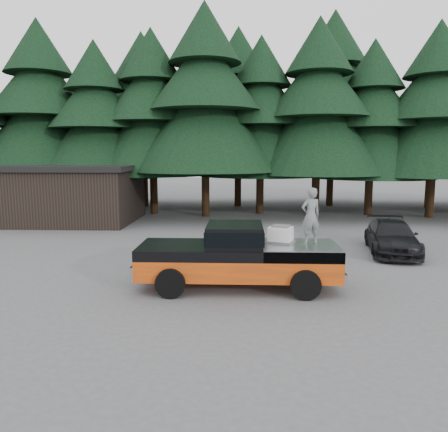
{
  "coord_description": "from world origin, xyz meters",
  "views": [
    {
      "loc": [
        1.28,
        -12.98,
        3.96
      ],
      "look_at": [
        0.75,
        0.0,
        2.1
      ],
      "focal_mm": 35.0,
      "sensor_mm": 36.0,
      "label": 1
    }
  ],
  "objects_px": {
    "pickup_truck": "(238,266)",
    "air_compressor": "(281,235)",
    "man_on_bed": "(311,216)",
    "parked_car": "(392,237)",
    "utility_building": "(65,193)"
  },
  "relations": [
    {
      "from": "air_compressor",
      "to": "parked_car",
      "type": "bearing_deg",
      "value": 64.92
    },
    {
      "from": "pickup_truck",
      "to": "utility_building",
      "type": "bearing_deg",
      "value": 129.34
    },
    {
      "from": "pickup_truck",
      "to": "air_compressor",
      "type": "relative_size",
      "value": 9.07
    },
    {
      "from": "parked_car",
      "to": "utility_building",
      "type": "xyz_separation_m",
      "value": [
        -16.32,
        7.52,
        1.02
      ]
    },
    {
      "from": "pickup_truck",
      "to": "air_compressor",
      "type": "bearing_deg",
      "value": 11.08
    },
    {
      "from": "man_on_bed",
      "to": "air_compressor",
      "type": "bearing_deg",
      "value": -26.22
    },
    {
      "from": "pickup_truck",
      "to": "air_compressor",
      "type": "xyz_separation_m",
      "value": [
        1.26,
        0.25,
        0.89
      ]
    },
    {
      "from": "man_on_bed",
      "to": "parked_car",
      "type": "distance_m",
      "value": 6.39
    },
    {
      "from": "man_on_bed",
      "to": "utility_building",
      "type": "xyz_separation_m",
      "value": [
        -12.31,
        12.26,
        -0.49
      ]
    },
    {
      "from": "man_on_bed",
      "to": "utility_building",
      "type": "relative_size",
      "value": 0.2
    },
    {
      "from": "pickup_truck",
      "to": "air_compressor",
      "type": "height_order",
      "value": "air_compressor"
    },
    {
      "from": "parked_car",
      "to": "man_on_bed",
      "type": "bearing_deg",
      "value": -120.66
    },
    {
      "from": "air_compressor",
      "to": "man_on_bed",
      "type": "relative_size",
      "value": 0.4
    },
    {
      "from": "parked_car",
      "to": "utility_building",
      "type": "relative_size",
      "value": 0.53
    },
    {
      "from": "pickup_truck",
      "to": "utility_building",
      "type": "relative_size",
      "value": 0.71
    }
  ]
}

